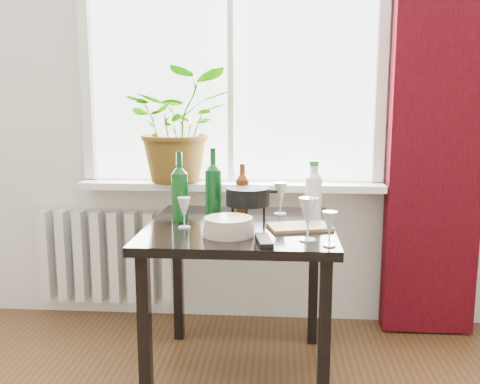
# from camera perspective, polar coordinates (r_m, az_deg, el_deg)

# --- Properties ---
(window) EXTENTS (1.72, 0.08, 1.62)m
(window) POSITION_cam_1_polar(r_m,az_deg,el_deg) (3.09, -0.94, 15.26)
(window) COLOR white
(window) RESTS_ON ground
(windowsill) EXTENTS (1.72, 0.20, 0.04)m
(windowsill) POSITION_cam_1_polar(r_m,az_deg,el_deg) (3.04, -1.02, 0.70)
(windowsill) COLOR white
(windowsill) RESTS_ON ground
(curtain) EXTENTS (0.50, 0.12, 2.56)m
(curtain) POSITION_cam_1_polar(r_m,az_deg,el_deg) (3.08, 20.41, 9.00)
(curtain) COLOR #33040A
(curtain) RESTS_ON ground
(radiator) EXTENTS (0.80, 0.10, 0.55)m
(radiator) POSITION_cam_1_polar(r_m,az_deg,el_deg) (3.32, -14.02, -6.68)
(radiator) COLOR silver
(radiator) RESTS_ON ground
(table) EXTENTS (0.85, 0.85, 0.74)m
(table) POSITION_cam_1_polar(r_m,az_deg,el_deg) (2.49, 0.00, -5.56)
(table) COLOR black
(table) RESTS_ON ground
(potted_plant) EXTENTS (0.68, 0.62, 0.64)m
(potted_plant) POSITION_cam_1_polar(r_m,az_deg,el_deg) (3.04, -6.51, 7.03)
(potted_plant) COLOR #37651B
(potted_plant) RESTS_ON windowsill
(wine_bottle_left) EXTENTS (0.08, 0.08, 0.33)m
(wine_bottle_left) POSITION_cam_1_polar(r_m,az_deg,el_deg) (2.53, -6.45, 0.65)
(wine_bottle_left) COLOR #0D4615
(wine_bottle_left) RESTS_ON table
(wine_bottle_right) EXTENTS (0.08, 0.08, 0.34)m
(wine_bottle_right) POSITION_cam_1_polar(r_m,az_deg,el_deg) (2.61, -2.86, 1.11)
(wine_bottle_right) COLOR #0C4116
(wine_bottle_right) RESTS_ON table
(bottle_amber) EXTENTS (0.06, 0.06, 0.27)m
(bottle_amber) POSITION_cam_1_polar(r_m,az_deg,el_deg) (2.63, 0.26, 0.30)
(bottle_amber) COLOR maroon
(bottle_amber) RESTS_ON table
(cleaning_bottle) EXTENTS (0.10, 0.10, 0.28)m
(cleaning_bottle) POSITION_cam_1_polar(r_m,az_deg,el_deg) (2.59, 7.84, 0.24)
(cleaning_bottle) COLOR white
(cleaning_bottle) RESTS_ON table
(wineglass_front_right) EXTENTS (0.08, 0.08, 0.18)m
(wineglass_front_right) POSITION_cam_1_polar(r_m,az_deg,el_deg) (2.19, 7.27, -2.85)
(wineglass_front_right) COLOR silver
(wineglass_front_right) RESTS_ON table
(wineglass_far_right) EXTENTS (0.07, 0.07, 0.14)m
(wineglass_far_right) POSITION_cam_1_polar(r_m,az_deg,el_deg) (2.12, 9.53, -3.85)
(wineglass_far_right) COLOR silver
(wineglass_far_right) RESTS_ON table
(wineglass_back_center) EXTENTS (0.08, 0.08, 0.17)m
(wineglass_back_center) POSITION_cam_1_polar(r_m,az_deg,el_deg) (2.67, 4.32, -0.65)
(wineglass_back_center) COLOR #B1BABF
(wineglass_back_center) RESTS_ON table
(wineglass_back_left) EXTENTS (0.07, 0.07, 0.15)m
(wineglass_back_left) POSITION_cam_1_polar(r_m,az_deg,el_deg) (2.78, -2.78, -0.36)
(wineglass_back_left) COLOR silver
(wineglass_back_left) RESTS_ON table
(wineglass_front_left) EXTENTS (0.06, 0.06, 0.14)m
(wineglass_front_left) POSITION_cam_1_polar(r_m,az_deg,el_deg) (2.40, -5.97, -2.18)
(wineglass_front_left) COLOR silver
(wineglass_front_left) RESTS_ON table
(plate_stack) EXTENTS (0.23, 0.23, 0.07)m
(plate_stack) POSITION_cam_1_polar(r_m,az_deg,el_deg) (2.27, -1.24, -3.71)
(plate_stack) COLOR beige
(plate_stack) RESTS_ON table
(fondue_pot) EXTENTS (0.25, 0.22, 0.16)m
(fondue_pot) POSITION_cam_1_polar(r_m,az_deg,el_deg) (2.52, 0.83, -1.33)
(fondue_pot) COLOR black
(fondue_pot) RESTS_ON table
(tv_remote) EXTENTS (0.08, 0.19, 0.02)m
(tv_remote) POSITION_cam_1_polar(r_m,az_deg,el_deg) (2.16, 2.57, -5.18)
(tv_remote) COLOR black
(tv_remote) RESTS_ON table
(cutting_board) EXTENTS (0.30, 0.24, 0.01)m
(cutting_board) POSITION_cam_1_polar(r_m,az_deg,el_deg) (2.41, 6.35, -3.71)
(cutting_board) COLOR olive
(cutting_board) RESTS_ON table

